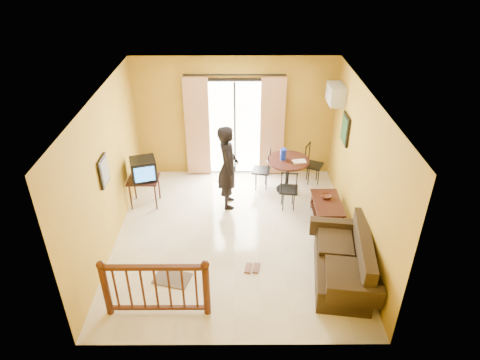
{
  "coord_description": "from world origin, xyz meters",
  "views": [
    {
      "loc": [
        0.08,
        -6.53,
        5.15
      ],
      "look_at": [
        0.11,
        0.2,
        1.13
      ],
      "focal_mm": 32.0,
      "sensor_mm": 36.0,
      "label": 1
    }
  ],
  "objects_px": {
    "coffee_table": "(327,208)",
    "standing_person": "(228,167)",
    "television": "(143,169)",
    "sofa": "(345,263)",
    "dining_table": "(288,166)"
  },
  "relations": [
    {
      "from": "standing_person",
      "to": "dining_table",
      "type": "bearing_deg",
      "value": -71.34
    },
    {
      "from": "coffee_table",
      "to": "sofa",
      "type": "xyz_separation_m",
      "value": [
        0.01,
        -1.67,
        0.03
      ]
    },
    {
      "from": "sofa",
      "to": "standing_person",
      "type": "distance_m",
      "value": 3.06
    },
    {
      "from": "television",
      "to": "sofa",
      "type": "bearing_deg",
      "value": -48.16
    },
    {
      "from": "sofa",
      "to": "coffee_table",
      "type": "bearing_deg",
      "value": 98.08
    },
    {
      "from": "dining_table",
      "to": "sofa",
      "type": "xyz_separation_m",
      "value": [
        0.69,
        -2.81,
        -0.29
      ]
    },
    {
      "from": "dining_table",
      "to": "standing_person",
      "type": "distance_m",
      "value": 1.44
    },
    {
      "from": "television",
      "to": "standing_person",
      "type": "distance_m",
      "value": 1.74
    },
    {
      "from": "coffee_table",
      "to": "standing_person",
      "type": "height_order",
      "value": "standing_person"
    },
    {
      "from": "television",
      "to": "standing_person",
      "type": "relative_size",
      "value": 0.34
    },
    {
      "from": "coffee_table",
      "to": "standing_person",
      "type": "bearing_deg",
      "value": 163.87
    },
    {
      "from": "dining_table",
      "to": "sofa",
      "type": "height_order",
      "value": "sofa"
    },
    {
      "from": "sofa",
      "to": "standing_person",
      "type": "bearing_deg",
      "value": 139.4
    },
    {
      "from": "standing_person",
      "to": "sofa",
      "type": "bearing_deg",
      "value": -143.46
    },
    {
      "from": "dining_table",
      "to": "sofa",
      "type": "distance_m",
      "value": 2.91
    }
  ]
}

